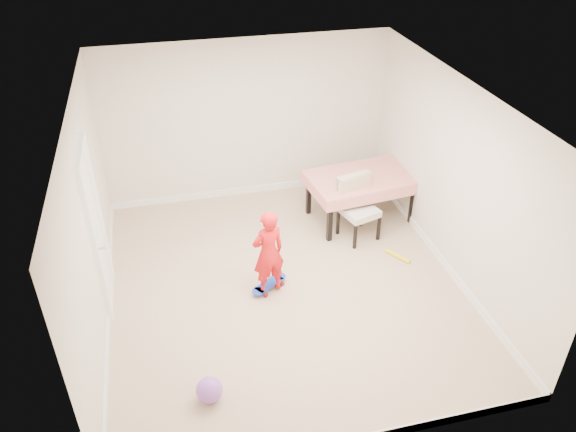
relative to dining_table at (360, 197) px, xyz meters
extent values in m
plane|color=tan|center=(-1.52, -1.33, -0.37)|extent=(5.00, 5.00, 0.00)
cube|color=white|center=(-1.52, -1.33, 2.21)|extent=(4.50, 5.00, 0.04)
cube|color=beige|center=(-1.52, 1.15, 0.93)|extent=(4.50, 0.04, 2.60)
cube|color=beige|center=(-1.52, -3.81, 0.93)|extent=(4.50, 0.04, 2.60)
cube|color=beige|center=(-3.75, -1.33, 0.93)|extent=(0.04, 5.00, 2.60)
cube|color=beige|center=(0.71, -1.33, 0.93)|extent=(0.04, 5.00, 2.60)
cube|color=white|center=(-3.74, -1.03, 0.66)|extent=(0.11, 0.94, 2.11)
cube|color=white|center=(-1.52, 1.16, -0.31)|extent=(4.50, 0.02, 0.12)
cube|color=white|center=(-3.76, -1.33, -0.31)|extent=(0.02, 5.00, 0.12)
cube|color=white|center=(0.72, -1.33, -0.31)|extent=(0.02, 5.00, 0.12)
imported|color=red|center=(-1.74, -1.41, 0.23)|extent=(0.49, 0.39, 1.19)
sphere|color=#9153C8|center=(-2.71, -2.95, -0.23)|extent=(0.28, 0.28, 0.28)
cylinder|color=yellow|center=(0.18, -1.14, -0.34)|extent=(0.26, 0.37, 0.06)
camera|label=1|loc=(-2.85, -6.94, 4.44)|focal=35.00mm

